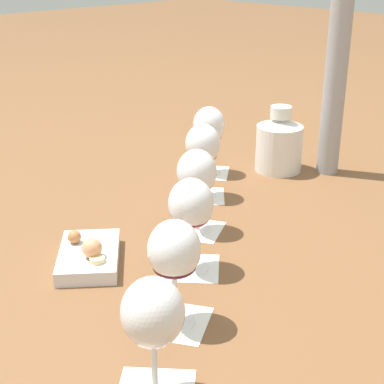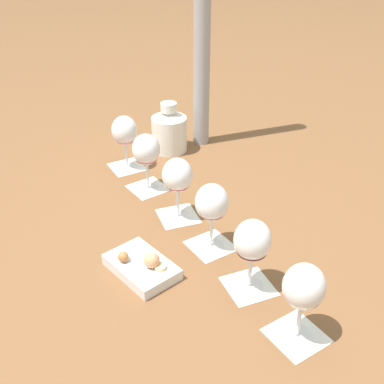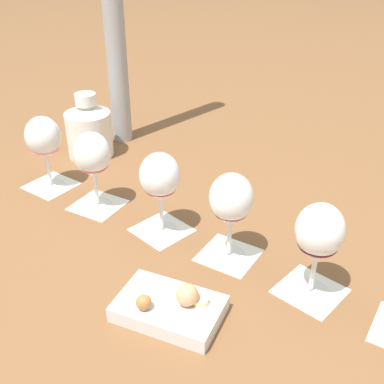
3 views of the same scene
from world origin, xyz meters
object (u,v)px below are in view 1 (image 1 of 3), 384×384
wine_glass_2 (197,176)px  wine_glass_1 (203,148)px  wine_glass_0 (209,128)px  snack_dish (89,255)px  ceramic_vase (279,143)px  wine_glass_4 (174,254)px  wine_glass_3 (191,208)px  wine_glass_5 (153,318)px

wine_glass_2 → wine_glass_1: bearing=130.7°
wine_glass_2 → wine_glass_0: bearing=129.9°
wine_glass_2 → snack_dish: 0.26m
ceramic_vase → wine_glass_1: bearing=-93.0°
wine_glass_4 → snack_dish: 0.26m
ceramic_vase → snack_dish: (0.06, -0.62, -0.05)m
wine_glass_3 → wine_glass_2: bearing=131.6°
wine_glass_1 → snack_dish: 0.38m
wine_glass_3 → wine_glass_4: same height
wine_glass_1 → wine_glass_2: (0.11, -0.13, -0.00)m
wine_glass_4 → wine_glass_2: bearing=129.3°
wine_glass_0 → wine_glass_4: bearing=-50.4°
wine_glass_3 → ceramic_vase: size_ratio=1.01×
wine_glass_2 → ceramic_vase: wine_glass_2 is taller
wine_glass_0 → wine_glass_2: size_ratio=1.00×
wine_glass_1 → wine_glass_2: bearing=-49.3°
wine_glass_5 → ceramic_vase: (-0.39, 0.76, -0.05)m
wine_glass_1 → wine_glass_4: size_ratio=1.00×
wine_glass_4 → wine_glass_5: bearing=-52.1°
wine_glass_0 → snack_dish: size_ratio=0.87×
wine_glass_1 → wine_glass_5: bearing=-50.7°
wine_glass_4 → wine_glass_0: bearing=129.6°
wine_glass_0 → wine_glass_3: 0.47m
wine_glass_3 → wine_glass_4: 0.16m
wine_glass_2 → wine_glass_5: bearing=-51.2°
wine_glass_0 → ceramic_vase: wine_glass_0 is taller
ceramic_vase → wine_glass_2: bearing=-75.8°
wine_glass_4 → wine_glass_5: 0.16m
wine_glass_1 → wine_glass_4: (0.31, -0.37, 0.00)m
wine_glass_2 → wine_glass_4: same height
wine_glass_1 → wine_glass_3: (0.21, -0.24, -0.00)m
wine_glass_4 → ceramic_vase: wine_glass_4 is taller
wine_glass_2 → wine_glass_4: bearing=-50.7°
wine_glass_0 → wine_glass_3: (0.31, -0.36, -0.00)m
wine_glass_3 → snack_dish: wine_glass_3 is taller
wine_glass_3 → wine_glass_5: bearing=-52.5°
ceramic_vase → snack_dish: 0.63m
wine_glass_0 → wine_glass_5: bearing=-50.8°
snack_dish → wine_glass_1: bearing=101.3°
wine_glass_1 → wine_glass_5: 0.64m
wine_glass_5 → snack_dish: bearing=157.9°
wine_glass_5 → ceramic_vase: size_ratio=1.01×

